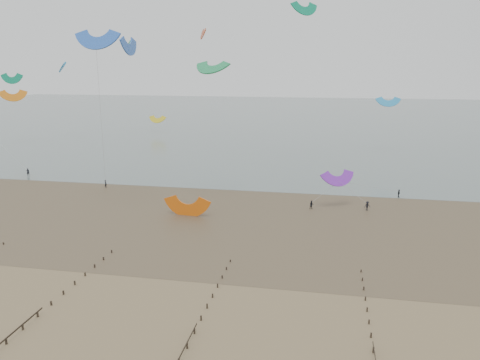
{
  "coord_description": "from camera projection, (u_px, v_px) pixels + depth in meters",
  "views": [
    {
      "loc": [
        16.58,
        -48.11,
        27.27
      ],
      "look_at": [
        2.41,
        28.0,
        8.0
      ],
      "focal_mm": 35.0,
      "sensor_mm": 36.0,
      "label": 1
    }
  ],
  "objects": [
    {
      "name": "kitesurfers",
      "position": [
        451.0,
        200.0,
        93.48
      ],
      "size": [
        150.31,
        23.86,
        1.89
      ],
      "color": "black",
      "rests_on": "ground"
    },
    {
      "name": "kitesurfer_lead",
      "position": [
        106.0,
        184.0,
        105.57
      ],
      "size": [
        0.78,
        0.77,
        1.82
      ],
      "primitive_type": "imported",
      "rotation": [
        0.0,
        0.0,
        2.38
      ],
      "color": "black",
      "rests_on": "ground"
    },
    {
      "name": "grounded_kite",
      "position": [
        187.0,
        216.0,
        86.45
      ],
      "size": [
        8.02,
        6.51,
        4.15
      ],
      "primitive_type": null,
      "rotation": [
        1.54,
        0.0,
        -0.09
      ],
      "color": "#D95A0D",
      "rests_on": "ground"
    },
    {
      "name": "kites_airborne",
      "position": [
        222.0,
        81.0,
        137.07
      ],
      "size": [
        241.66,
        106.47,
        40.99
      ],
      "color": "#D94886",
      "rests_on": "ground"
    },
    {
      "name": "sea_and_shore",
      "position": [
        213.0,
        211.0,
        88.97
      ],
      "size": [
        500.0,
        665.0,
        0.03
      ],
      "color": "#475654",
      "rests_on": "ground"
    },
    {
      "name": "ground",
      "position": [
        177.0,
        300.0,
        55.43
      ],
      "size": [
        500.0,
        500.0,
        0.0
      ],
      "primitive_type": "plane",
      "color": "brown",
      "rests_on": "ground"
    }
  ]
}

